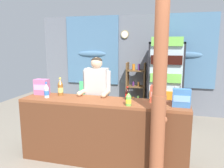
{
  "coord_description": "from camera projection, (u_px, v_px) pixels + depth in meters",
  "views": [
    {
      "loc": [
        0.93,
        -2.56,
        1.8
      ],
      "look_at": [
        0.04,
        0.82,
        1.16
      ],
      "focal_mm": 35.38,
      "sensor_mm": 36.0,
      "label": 1
    }
  ],
  "objects": [
    {
      "name": "soda_bottle_lime_soda",
      "position": [
        128.0,
        99.0,
        2.97
      ],
      "size": [
        0.08,
        0.08,
        0.2
      ],
      "color": "#75C64C",
      "rests_on": "stall_counter"
    },
    {
      "name": "snack_box_wafer",
      "position": [
        42.0,
        87.0,
        3.63
      ],
      "size": [
        0.23,
        0.14,
        0.26
      ],
      "color": "#B76699",
      "rests_on": "stall_counter"
    },
    {
      "name": "snack_box_biscuit",
      "position": [
        181.0,
        98.0,
        2.91
      ],
      "size": [
        0.23,
        0.11,
        0.24
      ],
      "color": "#3D75B7",
      "rests_on": "stall_counter"
    },
    {
      "name": "back_wall_curtained",
      "position": [
        134.0,
        63.0,
        5.82
      ],
      "size": [
        5.13,
        0.22,
        2.53
      ],
      "color": "slate",
      "rests_on": "ground"
    },
    {
      "name": "shopkeeper",
      "position": [
        97.0,
        92.0,
        3.73
      ],
      "size": [
        0.48,
        0.42,
        1.58
      ],
      "color": "#28282D",
      "rests_on": "ground"
    },
    {
      "name": "drink_fridge",
      "position": [
        166.0,
        76.0,
        5.13
      ],
      "size": [
        0.79,
        0.64,
        1.95
      ],
      "color": "#232328",
      "rests_on": "ground"
    },
    {
      "name": "soda_bottle_iced_tea",
      "position": [
        60.0,
        88.0,
        3.57
      ],
      "size": [
        0.09,
        0.09,
        0.29
      ],
      "color": "brown",
      "rests_on": "stall_counter"
    },
    {
      "name": "soda_bottle_water",
      "position": [
        47.0,
        91.0,
        3.41
      ],
      "size": [
        0.08,
        0.08,
        0.25
      ],
      "color": "silver",
      "rests_on": "stall_counter"
    },
    {
      "name": "plastic_lawn_chair",
      "position": [
        86.0,
        97.0,
        5.54
      ],
      "size": [
        0.48,
        0.48,
        0.86
      ],
      "color": "#4CC675",
      "rests_on": "ground"
    },
    {
      "name": "snack_box_crackers",
      "position": [
        157.0,
        94.0,
        3.18
      ],
      "size": [
        0.18,
        0.14,
        0.23
      ],
      "color": "#E5422D",
      "rests_on": "stall_counter"
    },
    {
      "name": "timber_post",
      "position": [
        159.0,
        99.0,
        2.69
      ],
      "size": [
        0.2,
        0.18,
        2.38
      ],
      "color": "#995133",
      "rests_on": "ground"
    },
    {
      "name": "soda_bottle_cola",
      "position": [
        127.0,
        94.0,
        3.3
      ],
      "size": [
        0.07,
        0.07,
        0.2
      ],
      "color": "black",
      "rests_on": "stall_counter"
    },
    {
      "name": "soda_bottle_grape_soda",
      "position": [
        175.0,
        96.0,
        3.12
      ],
      "size": [
        0.07,
        0.07,
        0.24
      ],
      "color": "#56286B",
      "rests_on": "stall_counter"
    },
    {
      "name": "stall_counter",
      "position": [
        101.0,
        127.0,
        3.25
      ],
      "size": [
        2.5,
        0.54,
        0.98
      ],
      "color": "brown",
      "rests_on": "ground"
    },
    {
      "name": "bottle_shelf_rack",
      "position": [
        136.0,
        88.0,
        5.58
      ],
      "size": [
        0.48,
        0.28,
        1.34
      ],
      "color": "brown",
      "rests_on": "ground"
    },
    {
      "name": "ground_plane",
      "position": [
        116.0,
        140.0,
        4.2
      ],
      "size": [
        8.25,
        8.25,
        0.0
      ],
      "primitive_type": "plane",
      "color": "gray"
    }
  ]
}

